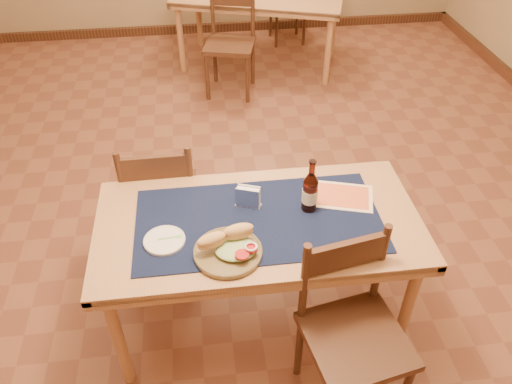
{
  "coord_description": "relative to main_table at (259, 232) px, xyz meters",
  "views": [
    {
      "loc": [
        -0.24,
        -2.58,
        2.43
      ],
      "look_at": [
        0.0,
        -0.7,
        0.85
      ],
      "focal_mm": 35.0,
      "sensor_mm": 36.0,
      "label": 1
    }
  ],
  "objects": [
    {
      "name": "main_table",
      "position": [
        0.0,
        0.0,
        0.0
      ],
      "size": [
        1.6,
        0.8,
        0.75
      ],
      "color": "#AB7950",
      "rests_on": "ground"
    },
    {
      "name": "room",
      "position": [
        0.0,
        0.8,
        0.73
      ],
      "size": [
        6.04,
        7.04,
        2.84
      ],
      "color": "brown",
      "rests_on": "ground"
    },
    {
      "name": "menu_card",
      "position": [
        0.46,
        0.12,
        0.09
      ],
      "size": [
        0.35,
        0.3,
        0.01
      ],
      "color": "#F7DEBB",
      "rests_on": "placemat"
    },
    {
      "name": "chair_back_far",
      "position": [
        0.85,
        3.85,
        -0.24
      ],
      "size": [
        0.4,
        0.4,
        0.83
      ],
      "color": "#4D2A1B",
      "rests_on": "ground"
    },
    {
      "name": "napkin_holder",
      "position": [
        -0.04,
        0.11,
        0.14
      ],
      "size": [
        0.14,
        0.09,
        0.12
      ],
      "color": "silver",
      "rests_on": "placemat"
    },
    {
      "name": "baseboard",
      "position": [
        0.0,
        0.8,
        -0.62
      ],
      "size": [
        6.0,
        7.0,
        0.1
      ],
      "color": "#4D2A1B",
      "rests_on": "ground"
    },
    {
      "name": "chair_main_far",
      "position": [
        -0.51,
        0.56,
        -0.18
      ],
      "size": [
        0.44,
        0.44,
        0.93
      ],
      "color": "#4D2A1B",
      "rests_on": "ground"
    },
    {
      "name": "side_plate",
      "position": [
        -0.46,
        -0.09,
        0.1
      ],
      "size": [
        0.2,
        0.2,
        0.02
      ],
      "color": "silver",
      "rests_on": "placemat"
    },
    {
      "name": "placemat",
      "position": [
        0.0,
        0.0,
        0.09
      ],
      "size": [
        1.2,
        0.6,
        0.01
      ],
      "primitive_type": "cube",
      "color": "#101A3B",
      "rests_on": "main_table"
    },
    {
      "name": "chair_back_near",
      "position": [
        0.1,
        2.77,
        -0.16
      ],
      "size": [
        0.55,
        0.55,
        0.98
      ],
      "color": "#4D2A1B",
      "rests_on": "ground"
    },
    {
      "name": "chair_main_near",
      "position": [
        0.37,
        -0.5,
        -0.17
      ],
      "size": [
        0.51,
        0.51,
        0.95
      ],
      "color": "#4D2A1B",
      "rests_on": "ground"
    },
    {
      "name": "fork",
      "position": [
        -0.42,
        -0.08,
        0.1
      ],
      "size": [
        0.12,
        0.02,
        0.0
      ],
      "color": "#7ACA6F",
      "rests_on": "side_plate"
    },
    {
      "name": "back_table",
      "position": [
        0.44,
        3.32,
        0.0
      ],
      "size": [
        1.85,
        1.32,
        0.75
      ],
      "color": "#AB7950",
      "rests_on": "ground"
    },
    {
      "name": "sandwich_plate",
      "position": [
        -0.16,
        -0.2,
        0.12
      ],
      "size": [
        0.32,
        0.32,
        0.12
      ],
      "color": "brown",
      "rests_on": "placemat"
    },
    {
      "name": "beer_bottle",
      "position": [
        0.26,
        0.05,
        0.2
      ],
      "size": [
        0.08,
        0.08,
        0.3
      ],
      "color": "#4E1A0D",
      "rests_on": "placemat"
    }
  ]
}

